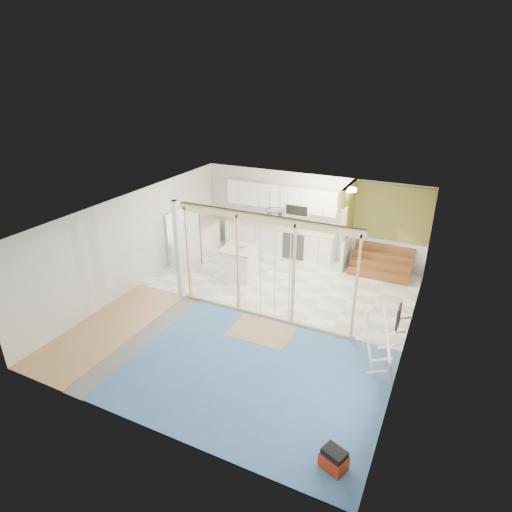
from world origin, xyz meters
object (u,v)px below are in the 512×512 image
at_px(island, 239,263).
at_px(ladder, 381,345).
at_px(fridge, 183,241).
at_px(toolbox, 334,460).

xyz_separation_m(island, ladder, (4.42, -2.76, 0.39)).
height_order(fridge, toolbox, fridge).
bearing_deg(ladder, fridge, 137.22).
relative_size(fridge, ladder, 0.99).
relative_size(toolbox, ladder, 0.28).
height_order(fridge, ladder, ladder).
relative_size(island, ladder, 0.62).
distance_m(fridge, island, 1.86).
distance_m(island, toolbox, 6.55).
bearing_deg(ladder, toolbox, -113.94).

